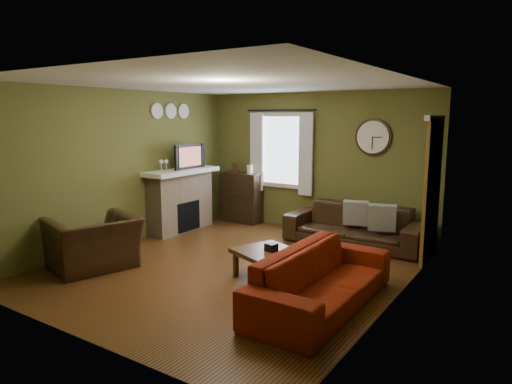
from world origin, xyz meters
The scene contains 31 objects.
floor centered at (0.00, 0.00, 0.00)m, with size 4.60×5.20×0.00m, color #4F2F14.
ceiling centered at (0.00, 0.00, 2.60)m, with size 4.60×5.20×0.00m, color white.
wall_left centered at (-2.30, 0.00, 1.30)m, with size 0.00×5.20×2.60m, color brown.
wall_right centered at (2.30, 0.00, 1.30)m, with size 0.00×5.20×2.60m, color brown.
wall_back centered at (0.00, 2.60, 1.30)m, with size 4.60×0.00×2.60m, color brown.
wall_front centered at (0.00, -2.60, 1.30)m, with size 4.60×0.00×2.60m, color brown.
fireplace centered at (-2.10, 1.15, 0.55)m, with size 0.40×1.40×1.10m, color tan.
firebox centered at (-1.91, 1.15, 0.30)m, with size 0.04×0.60×0.55m, color black.
mantel centered at (-2.07, 1.15, 1.14)m, with size 0.58×1.60×0.08m, color white.
tv centered at (-2.05, 1.30, 1.35)m, with size 0.60×0.08×0.35m, color black.
tv_screen centered at (-1.97, 1.30, 1.41)m, with size 0.02×0.62×0.36m, color #994C3F.
medallion_left centered at (-2.28, 0.80, 2.25)m, with size 0.28×0.28×0.03m, color white.
medallion_mid centered at (-2.28, 1.15, 2.25)m, with size 0.28×0.28×0.03m, color white.
medallion_right centered at (-2.28, 1.50, 2.25)m, with size 0.28×0.28×0.03m, color white.
window_pane centered at (-0.70, 2.58, 1.50)m, with size 1.00×0.02×1.30m, color silver, non-canonical shape.
curtain_rod centered at (-0.70, 2.48, 2.27)m, with size 0.03×0.03×1.50m, color black.
curtain_left centered at (-1.25, 2.48, 1.45)m, with size 0.28×0.04×1.55m, color silver.
curtain_right centered at (-0.15, 2.48, 1.45)m, with size 0.28×0.04×1.55m, color silver.
wall_clock centered at (1.10, 2.55, 1.80)m, with size 0.64×0.06×0.64m, color white, non-canonical shape.
door centered at (2.27, 1.85, 1.05)m, with size 0.05×0.90×2.10m, color olive.
bookshelf centered at (-1.57, 2.40, 0.51)m, with size 0.86×0.36×1.02m, color black, non-canonical shape.
book centered at (-1.50, 2.70, 0.96)m, with size 0.18×0.24×0.02m, color #492F1B.
sofa_brown centered at (1.03, 2.03, 0.34)m, with size 2.30×0.90×0.67m, color black.
pillow_left centered at (1.03, 2.04, 0.55)m, with size 0.41×0.12×0.41m, color gray.
pillow_right centered at (1.52, 1.93, 0.55)m, with size 0.43×0.13×0.43m, color gray.
sofa_red centered at (1.65, -0.60, 0.33)m, with size 2.26×0.88×0.66m, color #6A1606.
armchair centered at (-1.64, -1.18, 0.37)m, with size 1.15×1.00×0.74m, color black.
coffee_table centered at (0.63, -0.16, 0.20)m, with size 0.74×0.74×0.39m, color #492F1B, non-canonical shape.
tissue_box centered at (0.72, -0.17, 0.40)m, with size 0.14×0.14×0.11m, color black.
wine_glass_a centered at (-2.05, 0.63, 1.29)m, with size 0.08×0.08×0.22m, color white, non-canonical shape.
wine_glass_b centered at (-2.05, 0.75, 1.28)m, with size 0.07×0.07×0.21m, color white, non-canonical shape.
Camera 1 is at (3.73, -5.15, 2.15)m, focal length 32.00 mm.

